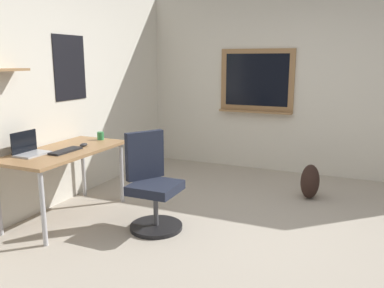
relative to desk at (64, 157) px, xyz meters
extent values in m
plane|color=#ADA393|center=(0.30, -2.03, -0.66)|extent=(5.20, 5.20, 0.00)
cube|color=silver|center=(0.30, 0.42, 0.64)|extent=(5.00, 0.10, 2.60)
cube|color=black|center=(0.59, 0.36, 0.89)|extent=(0.52, 0.01, 0.74)
cube|color=silver|center=(2.75, -2.03, 0.64)|extent=(0.10, 5.00, 2.60)
cube|color=#997047|center=(2.69, -1.31, 0.69)|extent=(0.04, 1.10, 0.90)
cube|color=black|center=(2.67, -1.31, 0.69)|extent=(0.01, 0.94, 0.76)
cube|color=#997047|center=(2.64, -1.31, 0.23)|extent=(0.12, 1.10, 0.03)
cube|color=#997047|center=(0.00, 0.00, 0.06)|extent=(1.36, 0.67, 0.03)
cylinder|color=#B7B7BC|center=(-0.62, -0.28, -0.31)|extent=(0.04, 0.04, 0.70)
cylinder|color=#B7B7BC|center=(0.62, -0.28, -0.31)|extent=(0.04, 0.04, 0.70)
cylinder|color=#B7B7BC|center=(0.62, 0.28, -0.31)|extent=(0.04, 0.04, 0.70)
cylinder|color=black|center=(0.10, -1.01, -0.64)|extent=(0.52, 0.52, 0.04)
cylinder|color=#4C4C51|center=(0.10, -1.01, -0.45)|extent=(0.05, 0.05, 0.34)
cube|color=#1E2333|center=(0.10, -1.01, -0.23)|extent=(0.44, 0.44, 0.09)
cube|color=#1E2333|center=(0.21, -0.84, 0.05)|extent=(0.38, 0.27, 0.48)
cube|color=#ADAFB5|center=(-0.31, 0.12, 0.08)|extent=(0.31, 0.21, 0.02)
cube|color=black|center=(-0.31, 0.22, 0.20)|extent=(0.31, 0.01, 0.21)
cube|color=black|center=(-0.07, -0.08, 0.08)|extent=(0.37, 0.13, 0.02)
ellipsoid|color=#262628|center=(0.21, -0.08, 0.09)|extent=(0.10, 0.06, 0.03)
cylinder|color=#338C4C|center=(0.58, -0.03, 0.12)|extent=(0.08, 0.08, 0.09)
ellipsoid|color=black|center=(1.63, -2.28, -0.45)|extent=(0.32, 0.22, 0.42)
camera|label=1|loc=(-3.11, -2.81, 0.98)|focal=37.02mm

